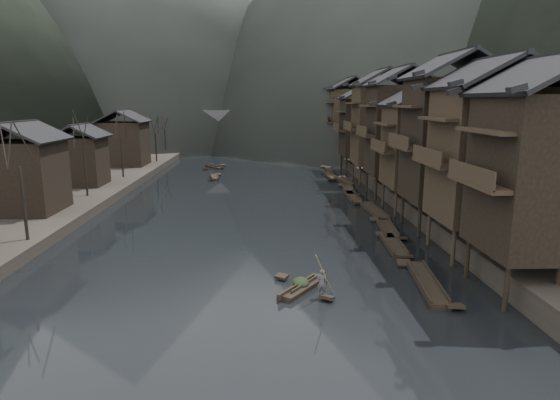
{
  "coord_description": "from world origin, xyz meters",
  "views": [
    {
      "loc": [
        1.35,
        -33.14,
        11.02
      ],
      "look_at": [
        2.85,
        6.9,
        2.5
      ],
      "focal_mm": 30.0,
      "sensor_mm": 36.0,
      "label": 1
    }
  ],
  "objects": [
    {
      "name": "water",
      "position": [
        0.0,
        0.0,
        0.0
      ],
      "size": [
        300.0,
        300.0,
        0.0
      ],
      "primitive_type": "plane",
      "color": "black",
      "rests_on": "ground"
    },
    {
      "name": "right_bank",
      "position": [
        35.0,
        40.0,
        0.9
      ],
      "size": [
        40.0,
        200.0,
        1.8
      ],
      "primitive_type": "cube",
      "color": "#2D2823",
      "rests_on": "ground"
    },
    {
      "name": "left_bank",
      "position": [
        -35.0,
        40.0,
        0.6
      ],
      "size": [
        40.0,
        200.0,
        1.2
      ],
      "primitive_type": "cube",
      "color": "#2D2823",
      "rests_on": "ground"
    },
    {
      "name": "stilt_houses",
      "position": [
        17.28,
        19.6,
        9.03
      ],
      "size": [
        9.0,
        67.6,
        15.41
      ],
      "color": "black",
      "rests_on": "ground"
    },
    {
      "name": "left_houses",
      "position": [
        -20.5,
        20.12,
        5.66
      ],
      "size": [
        8.1,
        53.2,
        8.73
      ],
      "color": "black",
      "rests_on": "left_bank"
    },
    {
      "name": "bare_trees",
      "position": [
        -17.0,
        23.44,
        6.6
      ],
      "size": [
        3.89,
        73.37,
        7.77
      ],
      "color": "black",
      "rests_on": "left_bank"
    },
    {
      "name": "moored_sampans",
      "position": [
        11.82,
        17.95,
        0.2
      ],
      "size": [
        3.13,
        55.29,
        0.47
      ],
      "color": "black",
      "rests_on": "water"
    },
    {
      "name": "midriver_boats",
      "position": [
        -5.94,
        54.45,
        0.2
      ],
      "size": [
        4.94,
        41.48,
        0.45
      ],
      "color": "black",
      "rests_on": "water"
    },
    {
      "name": "stone_bridge",
      "position": [
        -0.0,
        72.0,
        5.11
      ],
      "size": [
        40.0,
        6.0,
        9.0
      ],
      "color": "#4C4C4F",
      "rests_on": "ground"
    },
    {
      "name": "hero_sampan",
      "position": [
        3.69,
        -7.1,
        0.2
      ],
      "size": [
        3.34,
        4.16,
        0.43
      ],
      "color": "black",
      "rests_on": "water"
    },
    {
      "name": "cargo_heap",
      "position": [
        3.57,
        -6.93,
        0.73
      ],
      "size": [
        1.01,
        1.32,
        0.61
      ],
      "primitive_type": "ellipsoid",
      "color": "black",
      "rests_on": "hero_sampan"
    },
    {
      "name": "boatman",
      "position": [
        4.64,
        -8.4,
        1.21
      ],
      "size": [
        0.63,
        0.47,
        1.55
      ],
      "primitive_type": "imported",
      "rotation": [
        0.0,
        0.0,
        2.95
      ],
      "color": "#545456",
      "rests_on": "hero_sampan"
    },
    {
      "name": "bamboo_pole",
      "position": [
        4.84,
        -8.4,
        3.65
      ],
      "size": [
        1.46,
        2.06,
        3.32
      ],
      "primitive_type": "cylinder",
      "rotation": [
        0.63,
        0.0,
        -0.61
      ],
      "color": "#8C7A51",
      "rests_on": "boatman"
    }
  ]
}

